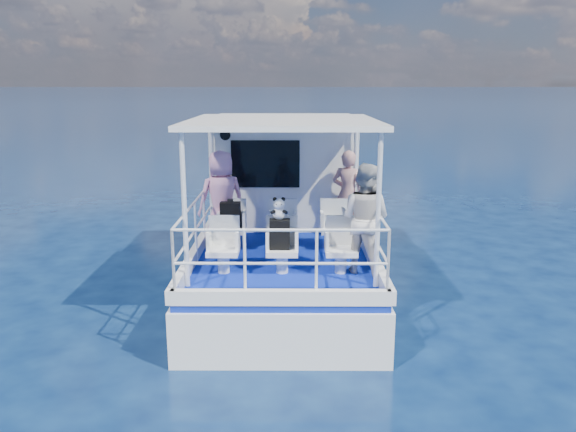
# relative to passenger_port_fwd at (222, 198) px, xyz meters

# --- Properties ---
(ground) EXTENTS (2000.00, 2000.00, 0.00)m
(ground) POSITION_rel_passenger_port_fwd_xyz_m (1.09, -0.44, -1.75)
(ground) COLOR #08193C
(ground) RESTS_ON ground
(hull) EXTENTS (3.00, 7.00, 1.60)m
(hull) POSITION_rel_passenger_port_fwd_xyz_m (1.09, 0.56, -1.75)
(hull) COLOR white
(hull) RESTS_ON ground
(deck) EXTENTS (2.90, 6.90, 0.10)m
(deck) POSITION_rel_passenger_port_fwd_xyz_m (1.09, 0.56, -0.90)
(deck) COLOR #0B219B
(deck) RESTS_ON hull
(cabin) EXTENTS (2.85, 2.00, 2.20)m
(cabin) POSITION_rel_passenger_port_fwd_xyz_m (1.09, 1.86, 0.25)
(cabin) COLOR white
(cabin) RESTS_ON deck
(canopy) EXTENTS (3.00, 3.20, 0.08)m
(canopy) POSITION_rel_passenger_port_fwd_xyz_m (1.09, -0.64, 1.39)
(canopy) COLOR white
(canopy) RESTS_ON cabin
(canopy_posts) EXTENTS (2.77, 2.97, 2.20)m
(canopy_posts) POSITION_rel_passenger_port_fwd_xyz_m (1.09, -0.69, 0.25)
(canopy_posts) COLOR white
(canopy_posts) RESTS_ON deck
(railings) EXTENTS (2.84, 3.59, 1.00)m
(railings) POSITION_rel_passenger_port_fwd_xyz_m (1.09, -1.02, -0.35)
(railings) COLOR white
(railings) RESTS_ON deck
(seat_port_fwd) EXTENTS (0.48, 0.46, 0.38)m
(seat_port_fwd) POSITION_rel_passenger_port_fwd_xyz_m (0.19, -0.24, -0.66)
(seat_port_fwd) COLOR white
(seat_port_fwd) RESTS_ON deck
(seat_center_fwd) EXTENTS (0.48, 0.46, 0.38)m
(seat_center_fwd) POSITION_rel_passenger_port_fwd_xyz_m (1.09, -0.24, -0.66)
(seat_center_fwd) COLOR white
(seat_center_fwd) RESTS_ON deck
(seat_stbd_fwd) EXTENTS (0.48, 0.46, 0.38)m
(seat_stbd_fwd) POSITION_rel_passenger_port_fwd_xyz_m (1.99, -0.24, -0.66)
(seat_stbd_fwd) COLOR white
(seat_stbd_fwd) RESTS_ON deck
(seat_port_aft) EXTENTS (0.48, 0.46, 0.38)m
(seat_port_aft) POSITION_rel_passenger_port_fwd_xyz_m (0.19, -1.54, -0.66)
(seat_port_aft) COLOR white
(seat_port_aft) RESTS_ON deck
(seat_center_aft) EXTENTS (0.48, 0.46, 0.38)m
(seat_center_aft) POSITION_rel_passenger_port_fwd_xyz_m (1.09, -1.54, -0.66)
(seat_center_aft) COLOR white
(seat_center_aft) RESTS_ON deck
(seat_stbd_aft) EXTENTS (0.48, 0.46, 0.38)m
(seat_stbd_aft) POSITION_rel_passenger_port_fwd_xyz_m (1.99, -1.54, -0.66)
(seat_stbd_aft) COLOR white
(seat_stbd_aft) RESTS_ON deck
(passenger_port_fwd) EXTENTS (0.77, 0.67, 1.71)m
(passenger_port_fwd) POSITION_rel_passenger_port_fwd_xyz_m (0.00, 0.00, 0.00)
(passenger_port_fwd) COLOR pink
(passenger_port_fwd) RESTS_ON deck
(passenger_stbd_fwd) EXTENTS (0.70, 0.58, 1.64)m
(passenger_stbd_fwd) POSITION_rel_passenger_port_fwd_xyz_m (2.29, 0.57, -0.03)
(passenger_stbd_fwd) COLOR tan
(passenger_stbd_fwd) RESTS_ON deck
(passenger_stbd_aft) EXTENTS (1.04, 0.98, 1.69)m
(passenger_stbd_aft) POSITION_rel_passenger_port_fwd_xyz_m (2.34, -1.50, -0.01)
(passenger_stbd_aft) COLOR silver
(passenger_stbd_aft) RESTS_ON deck
(backpack_port) EXTENTS (0.35, 0.20, 0.46)m
(backpack_port) POSITION_rel_passenger_port_fwd_xyz_m (0.18, -0.27, -0.25)
(backpack_port) COLOR black
(backpack_port) RESTS_ON seat_port_fwd
(backpack_center) EXTENTS (0.31, 0.17, 0.46)m
(backpack_center) POSITION_rel_passenger_port_fwd_xyz_m (1.06, -1.55, -0.24)
(backpack_center) COLOR black
(backpack_center) RESTS_ON seat_center_aft
(compact_camera) EXTENTS (0.10, 0.06, 0.06)m
(compact_camera) POSITION_rel_passenger_port_fwd_xyz_m (0.18, -0.26, 0.01)
(compact_camera) COLOR black
(compact_camera) RESTS_ON backpack_port
(panda) EXTENTS (0.22, 0.18, 0.34)m
(panda) POSITION_rel_passenger_port_fwd_xyz_m (1.05, -1.53, 0.15)
(panda) COLOR silver
(panda) RESTS_ON backpack_center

